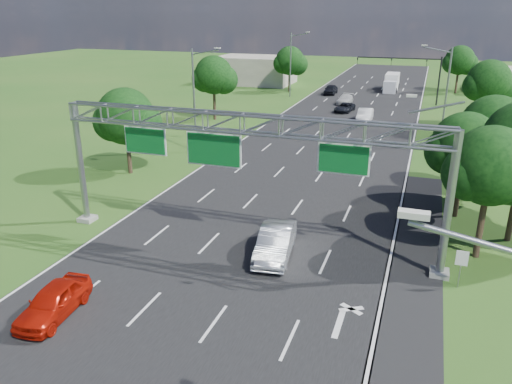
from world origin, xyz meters
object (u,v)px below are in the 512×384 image
at_px(traffic_signal, 415,69).
at_px(box_truck, 392,83).
at_px(silver_sedan, 275,243).
at_px(regulatory_sign, 461,262).
at_px(red_coupe, 54,301).
at_px(sign_gantry, 244,134).

xyz_separation_m(traffic_signal, box_truck, (-4.05, 12.31, -3.80)).
bearing_deg(box_truck, silver_sedan, -91.02).
height_order(traffic_signal, silver_sedan, traffic_signal).
bearing_deg(box_truck, traffic_signal, -71.99).
xyz_separation_m(regulatory_sign, box_truck, (-8.97, 66.33, -0.14)).
bearing_deg(traffic_signal, regulatory_sign, -84.80).
distance_m(regulatory_sign, red_coupe, 19.93).
bearing_deg(box_truck, regulatory_sign, -82.51).
relative_size(red_coupe, box_truck, 0.59).
height_order(regulatory_sign, silver_sedan, regulatory_sign).
bearing_deg(sign_gantry, silver_sedan, -18.49).
relative_size(silver_sedan, box_truck, 0.69).
distance_m(red_coupe, silver_sedan, 12.08).
height_order(sign_gantry, traffic_signal, sign_gantry).
xyz_separation_m(regulatory_sign, red_coupe, (-17.86, -8.79, -0.76)).
bearing_deg(regulatory_sign, silver_sedan, 178.30).
bearing_deg(regulatory_sign, box_truck, 97.70).
xyz_separation_m(traffic_signal, silver_sedan, (-4.98, -53.73, -4.31)).
xyz_separation_m(sign_gantry, red_coupe, (-5.79, -9.81, -6.14)).
bearing_deg(silver_sedan, traffic_signal, 77.34).
relative_size(red_coupe, silver_sedan, 0.85).
bearing_deg(red_coupe, sign_gantry, 53.79).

